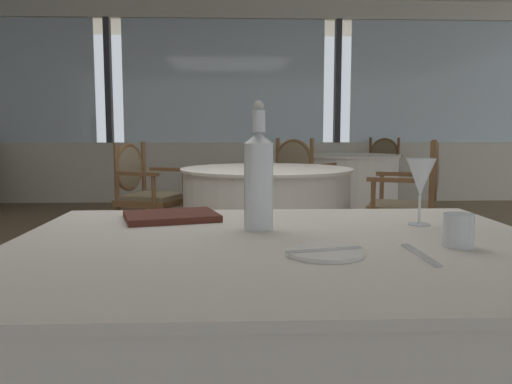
{
  "coord_description": "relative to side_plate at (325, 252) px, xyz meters",
  "views": [
    {
      "loc": [
        0.15,
        -3.02,
        1.01
      ],
      "look_at": [
        0.21,
        -1.54,
        0.83
      ],
      "focal_mm": 36.73,
      "sensor_mm": 36.0,
      "label": 1
    }
  ],
  "objects": [
    {
      "name": "background_table_0",
      "position": [
        0.03,
        2.77,
        -0.37
      ],
      "size": [
        1.29,
        1.29,
        0.73
      ],
      "color": "white",
      "rests_on": "ground_plane"
    },
    {
      "name": "dining_chair_2_1",
      "position": [
        1.77,
        5.86,
        -0.19
      ],
      "size": [
        0.66,
        0.65,
        0.92
      ],
      "rotation": [
        0.0,
        0.0,
        10.33
      ],
      "color": "brown",
      "rests_on": "ground_plane"
    },
    {
      "name": "dining_chair_0_1",
      "position": [
        -0.95,
        3.17,
        -0.19
      ],
      "size": [
        0.6,
        0.63,
        0.92
      ],
      "rotation": [
        0.0,
        0.0,
        12.18
      ],
      "color": "brown",
      "rests_on": "ground_plane"
    },
    {
      "name": "dining_chair_2_0",
      "position": [
        0.47,
        4.2,
        -0.19
      ],
      "size": [
        0.66,
        0.65,
        0.94
      ],
      "rotation": [
        0.0,
        0.0,
        7.19
      ],
      "color": "brown",
      "rests_on": "ground_plane"
    },
    {
      "name": "window_wall_far",
      "position": [
        -0.35,
        6.38,
        0.39
      ],
      "size": [
        10.28,
        0.14,
        2.82
      ],
      "color": "silver",
      "rests_on": "ground_plane"
    },
    {
      "name": "water_tumbler",
      "position": [
        0.33,
        0.07,
        0.03
      ],
      "size": [
        0.07,
        0.07,
        0.08
      ],
      "primitive_type": "cylinder",
      "color": "white",
      "rests_on": "foreground_table"
    },
    {
      "name": "side_plate",
      "position": [
        0.0,
        0.0,
        0.0
      ],
      "size": [
        0.18,
        0.18,
        0.01
      ],
      "primitive_type": "cylinder",
      "color": "white",
      "rests_on": "foreground_table"
    },
    {
      "name": "water_bottle",
      "position": [
        -0.13,
        0.31,
        0.14
      ],
      "size": [
        0.08,
        0.08,
        0.36
      ],
      "color": "white",
      "rests_on": "foreground_table"
    },
    {
      "name": "wine_glass",
      "position": [
        0.34,
        0.36,
        0.13
      ],
      "size": [
        0.09,
        0.09,
        0.2
      ],
      "color": "white",
      "rests_on": "foreground_table"
    },
    {
      "name": "butter_knife",
      "position": [
        0.0,
        0.0,
        0.01
      ],
      "size": [
        0.18,
        0.06,
        0.0
      ],
      "primitive_type": "cube",
      "rotation": [
        0.0,
        0.0,
        0.25
      ],
      "color": "silver",
      "rests_on": "foreground_table"
    },
    {
      "name": "background_table_2",
      "position": [
        1.12,
        5.03,
        -0.37
      ],
      "size": [
        1.26,
        1.26,
        0.73
      ],
      "color": "white",
      "rests_on": "ground_plane"
    },
    {
      "name": "dinner_fork",
      "position": [
        0.21,
        -0.02,
        -0.0
      ],
      "size": [
        0.02,
        0.21,
        0.0
      ],
      "primitive_type": "cube",
      "rotation": [
        0.0,
        0.0,
        1.58
      ],
      "color": "silver",
      "rests_on": "foreground_table"
    },
    {
      "name": "dining_chair_0_0",
      "position": [
        1.03,
        2.37,
        -0.18
      ],
      "size": [
        0.6,
        0.63,
        0.95
      ],
      "rotation": [
        0.0,
        0.0,
        9.04
      ],
      "color": "brown",
      "rests_on": "ground_plane"
    },
    {
      "name": "menu_book",
      "position": [
        -0.4,
        0.49,
        0.01
      ],
      "size": [
        0.33,
        0.28,
        0.02
      ],
      "primitive_type": "cube",
      "rotation": [
        0.0,
        0.0,
        0.28
      ],
      "color": "#512319",
      "rests_on": "foreground_table"
    },
    {
      "name": "ground_plane",
      "position": [
        -0.35,
        1.88,
        -0.74
      ],
      "size": [
        15.6,
        15.6,
        0.0
      ],
      "primitive_type": "plane",
      "color": "#756047"
    },
    {
      "name": "foreground_table",
      "position": [
        -0.08,
        0.14,
        -0.37
      ],
      "size": [
        1.37,
        1.09,
        0.73
      ],
      "color": "white",
      "rests_on": "ground_plane"
    }
  ]
}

